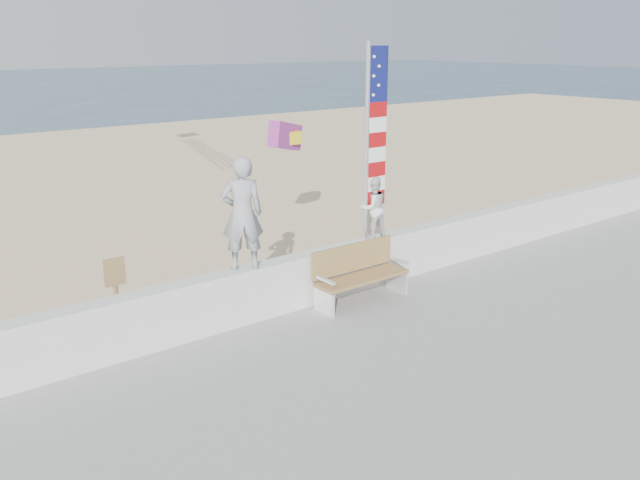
# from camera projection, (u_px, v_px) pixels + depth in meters

# --- Properties ---
(ground) EXTENTS (220.00, 220.00, 0.00)m
(ground) POSITION_uv_depth(u_px,v_px,m) (383.00, 353.00, 10.34)
(ground) COLOR #2C4258
(ground) RESTS_ON ground
(sand) EXTENTS (90.00, 40.00, 0.08)m
(sand) POSITION_uv_depth(u_px,v_px,m) (138.00, 227.00, 17.11)
(sand) COLOR beige
(sand) RESTS_ON ground
(boardwalk) EXTENTS (50.00, 12.40, 0.10)m
(boardwalk) POSITION_uv_depth(u_px,v_px,m) (638.00, 472.00, 7.29)
(boardwalk) COLOR gray
(boardwalk) RESTS_ON sand
(seawall) EXTENTS (30.00, 0.35, 0.90)m
(seawall) POSITION_uv_depth(u_px,v_px,m) (304.00, 279.00, 11.67)
(seawall) COLOR silver
(seawall) RESTS_ON boardwalk
(adult) EXTENTS (0.78, 0.66, 1.82)m
(adult) POSITION_uv_depth(u_px,v_px,m) (242.00, 214.00, 10.57)
(adult) COLOR gray
(adult) RESTS_ON seawall
(child) EXTENTS (0.60, 0.49, 1.16)m
(child) POSITION_uv_depth(u_px,v_px,m) (372.00, 208.00, 12.31)
(child) COLOR silver
(child) RESTS_ON seawall
(bench) EXTENTS (1.80, 0.57, 1.00)m
(bench) POSITION_uv_depth(u_px,v_px,m) (359.00, 273.00, 11.82)
(bench) COLOR olive
(bench) RESTS_ON boardwalk
(flag) EXTENTS (0.50, 0.08, 3.50)m
(flag) POSITION_uv_depth(u_px,v_px,m) (372.00, 135.00, 11.90)
(flag) COLOR silver
(flag) RESTS_ON seawall
(parafoil_kite) EXTENTS (1.10, 0.70, 0.75)m
(parafoil_kite) POSITION_uv_depth(u_px,v_px,m) (286.00, 136.00, 14.63)
(parafoil_kite) COLOR #FE1C20
(parafoil_kite) RESTS_ON ground
(sign) EXTENTS (0.32, 0.07, 1.46)m
(sign) POSITION_uv_depth(u_px,v_px,m) (117.00, 296.00, 10.04)
(sign) COLOR brown
(sign) RESTS_ON sand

